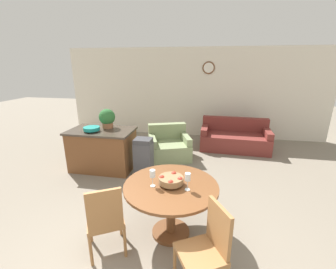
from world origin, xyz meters
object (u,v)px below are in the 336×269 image
object	(u,v)px
teal_bowl	(92,129)
couch	(234,139)
trash_bin	(144,157)
wine_glass_right	(188,178)
wine_glass_left	(153,174)
kitchen_island	(103,149)
armchair	(169,147)
dining_chair_near_left	(105,218)
dining_table	(171,196)
fruit_bowl	(171,180)
dining_chair_near_right	(208,246)
potted_plant	(107,118)

from	to	relation	value
teal_bowl	couch	size ratio (longest dim) A/B	0.18
trash_bin	wine_glass_right	bearing A→B (deg)	-57.66
wine_glass_left	kitchen_island	distance (m)	2.44
wine_glass_left	armchair	xyz separation A→B (m)	(-0.29, 2.67, -0.64)
dining_chair_near_left	trash_bin	size ratio (longest dim) A/B	1.21
trash_bin	armchair	distance (m)	1.04
dining_table	fruit_bowl	bearing A→B (deg)	-46.57
wine_glass_left	kitchen_island	xyz separation A→B (m)	(-1.59, 1.79, -0.47)
wine_glass_left	trash_bin	world-z (taller)	wine_glass_left
trash_bin	kitchen_island	bearing A→B (deg)	174.19
fruit_bowl	wine_glass_right	size ratio (longest dim) A/B	1.41
teal_bowl	couch	world-z (taller)	teal_bowl
dining_chair_near_left	dining_chair_near_right	size ratio (longest dim) A/B	1.00
teal_bowl	fruit_bowl	bearing A→B (deg)	-39.10
dining_chair_near_right	potted_plant	bearing A→B (deg)	10.70
wine_glass_left	potted_plant	bearing A→B (deg)	127.54
couch	teal_bowl	bearing A→B (deg)	-145.72
kitchen_island	armchair	xyz separation A→B (m)	(1.30, 0.88, -0.17)
dining_chair_near_right	trash_bin	bearing A→B (deg)	0.26
fruit_bowl	trash_bin	xyz separation A→B (m)	(-0.86, 1.62, -0.43)
wine_glass_right	teal_bowl	distance (m)	2.72
fruit_bowl	wine_glass_left	world-z (taller)	wine_glass_left
potted_plant	wine_glass_right	bearing A→B (deg)	-45.35
dining_chair_near_left	fruit_bowl	bearing A→B (deg)	5.13
potted_plant	trash_bin	xyz separation A→B (m)	(0.87, -0.28, -0.72)
dining_chair_near_right	wine_glass_right	distance (m)	0.77
trash_bin	couch	size ratio (longest dim) A/B	0.43
fruit_bowl	couch	bearing A→B (deg)	72.09
fruit_bowl	wine_glass_left	xyz separation A→B (m)	(-0.22, -0.07, 0.10)
dining_chair_near_left	kitchen_island	size ratio (longest dim) A/B	0.69
dining_chair_near_right	couch	size ratio (longest dim) A/B	0.52
couch	armchair	distance (m)	1.88
wine_glass_left	dining_chair_near_right	bearing A→B (deg)	-40.91
dining_table	wine_glass_left	xyz separation A→B (m)	(-0.22, -0.08, 0.33)
dining_table	dining_chair_near_left	distance (m)	0.84
fruit_bowl	wine_glass_right	bearing A→B (deg)	-20.48
dining_chair_near_right	armchair	world-z (taller)	dining_chair_near_right
dining_chair_near_right	wine_glass_right	size ratio (longest dim) A/B	4.21
dining_table	teal_bowl	world-z (taller)	teal_bowl
couch	dining_chair_near_right	bearing A→B (deg)	-96.67
wine_glass_left	dining_chair_near_left	bearing A→B (deg)	-138.78
wine_glass_right	armchair	bearing A→B (deg)	105.14
kitchen_island	potted_plant	size ratio (longest dim) A/B	3.26
dining_chair_near_left	dining_table	bearing A→B (deg)	5.25
dining_chair_near_left	dining_chair_near_right	xyz separation A→B (m)	(1.17, -0.20, 0.00)
trash_bin	armchair	xyz separation A→B (m)	(0.35, 0.98, -0.11)
teal_bowl	armchair	bearing A→B (deg)	35.15
fruit_bowl	kitchen_island	xyz separation A→B (m)	(-1.81, 1.71, -0.37)
dining_chair_near_left	couch	xyz separation A→B (m)	(1.82, 4.00, -0.24)
wine_glass_left	potted_plant	world-z (taller)	potted_plant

